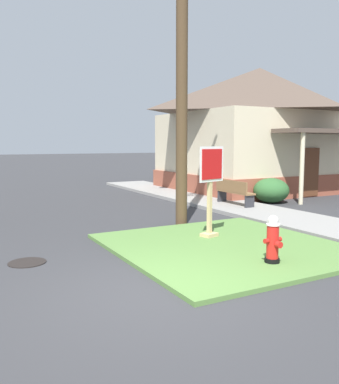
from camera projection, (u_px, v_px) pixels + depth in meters
name	position (u px, v px, depth m)	size (l,w,h in m)	color
ground_plane	(161.00, 294.00, 6.19)	(160.00, 160.00, 0.00)	#333335
grass_corner_patch	(226.00, 246.00, 8.85)	(4.62, 4.81, 0.08)	#567F3D
sidewalk_strip	(227.00, 205.00, 14.61)	(2.20, 18.80, 0.12)	gray
fire_hydrant	(273.00, 240.00, 7.48)	(0.38, 0.34, 0.88)	black
stop_sign	(210.00, 192.00, 9.48)	(0.78, 0.37, 2.10)	tan
manhole_cover	(27.00, 263.00, 7.77)	(0.70, 0.70, 0.02)	black
street_bench	(234.00, 191.00, 14.27)	(0.45, 1.76, 0.85)	brown
utility_pole	(182.00, 46.00, 10.90)	(1.70, 0.32, 9.27)	#4C3823
corner_house	(259.00, 128.00, 19.62)	(8.40, 8.13, 5.76)	brown
shrub_near_porch	(271.00, 190.00, 15.51)	(1.33, 1.33, 0.94)	#2E5C2E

